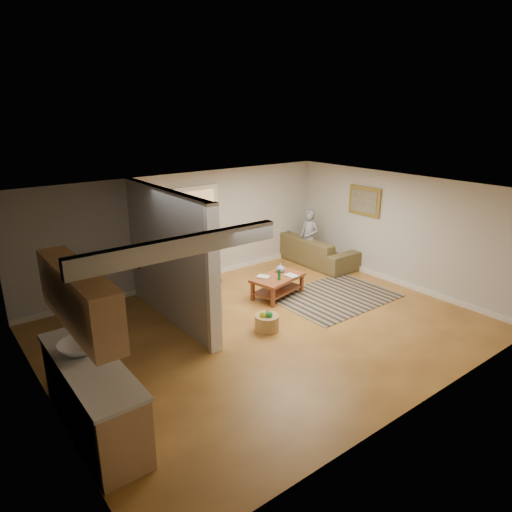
{
  "coord_description": "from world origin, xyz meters",
  "views": [
    {
      "loc": [
        -4.75,
        -5.83,
        3.87
      ],
      "look_at": [
        0.37,
        0.84,
        1.1
      ],
      "focal_mm": 32.0,
      "sensor_mm": 36.0,
      "label": 1
    }
  ],
  "objects_px": {
    "speaker_right": "(215,280)",
    "child": "(308,265)",
    "coffee_table": "(278,280)",
    "toddler": "(214,281)",
    "tv_console": "(164,272)",
    "speaker_left": "(199,300)",
    "toy_basket": "(267,322)",
    "sofa": "(313,262)"
  },
  "relations": [
    {
      "from": "speaker_right",
      "to": "child",
      "type": "distance_m",
      "value": 3.34
    },
    {
      "from": "coffee_table",
      "to": "child",
      "type": "relative_size",
      "value": 0.87
    },
    {
      "from": "child",
      "to": "toddler",
      "type": "distance_m",
      "value": 2.57
    },
    {
      "from": "tv_console",
      "to": "toddler",
      "type": "height_order",
      "value": "tv_console"
    },
    {
      "from": "speaker_left",
      "to": "child",
      "type": "distance_m",
      "value": 4.26
    },
    {
      "from": "coffee_table",
      "to": "tv_console",
      "type": "distance_m",
      "value": 2.37
    },
    {
      "from": "coffee_table",
      "to": "speaker_left",
      "type": "relative_size",
      "value": 1.12
    },
    {
      "from": "tv_console",
      "to": "speaker_left",
      "type": "bearing_deg",
      "value": -107.05
    },
    {
      "from": "toy_basket",
      "to": "toddler",
      "type": "xyz_separation_m",
      "value": [
        0.53,
        2.63,
        -0.16
      ]
    },
    {
      "from": "coffee_table",
      "to": "toddler",
      "type": "height_order",
      "value": "coffee_table"
    },
    {
      "from": "toy_basket",
      "to": "sofa",
      "type": "bearing_deg",
      "value": 33.67
    },
    {
      "from": "speaker_left",
      "to": "tv_console",
      "type": "bearing_deg",
      "value": 83.58
    },
    {
      "from": "coffee_table",
      "to": "toddler",
      "type": "xyz_separation_m",
      "value": [
        -0.64,
        1.55,
        -0.35
      ]
    },
    {
      "from": "sofa",
      "to": "tv_console",
      "type": "bearing_deg",
      "value": 90.54
    },
    {
      "from": "sofa",
      "to": "speaker_right",
      "type": "relative_size",
      "value": 2.16
    },
    {
      "from": "child",
      "to": "toddler",
      "type": "xyz_separation_m",
      "value": [
        -2.52,
        0.51,
        0.0
      ]
    },
    {
      "from": "child",
      "to": "speaker_left",
      "type": "bearing_deg",
      "value": -79.82
    },
    {
      "from": "toy_basket",
      "to": "toddler",
      "type": "relative_size",
      "value": 0.56
    },
    {
      "from": "sofa",
      "to": "toy_basket",
      "type": "relative_size",
      "value": 5.47
    },
    {
      "from": "sofa",
      "to": "toddler",
      "type": "height_order",
      "value": "toddler"
    },
    {
      "from": "tv_console",
      "to": "child",
      "type": "height_order",
      "value": "tv_console"
    },
    {
      "from": "speaker_right",
      "to": "toddler",
      "type": "relative_size",
      "value": 1.41
    },
    {
      "from": "coffee_table",
      "to": "speaker_right",
      "type": "relative_size",
      "value": 1.13
    },
    {
      "from": "toddler",
      "to": "child",
      "type": "bearing_deg",
      "value": -155.18
    },
    {
      "from": "speaker_right",
      "to": "toddler",
      "type": "bearing_deg",
      "value": 44.4
    },
    {
      "from": "toddler",
      "to": "tv_console",
      "type": "bearing_deg",
      "value": 52.07
    },
    {
      "from": "speaker_left",
      "to": "speaker_right",
      "type": "distance_m",
      "value": 1.02
    },
    {
      "from": "sofa",
      "to": "speaker_left",
      "type": "xyz_separation_m",
      "value": [
        -4.3,
        -1.46,
        0.56
      ]
    },
    {
      "from": "sofa",
      "to": "speaker_right",
      "type": "bearing_deg",
      "value": 103.29
    },
    {
      "from": "speaker_right",
      "to": "toy_basket",
      "type": "bearing_deg",
      "value": -98.54
    },
    {
      "from": "sofa",
      "to": "toddler",
      "type": "bearing_deg",
      "value": 82.45
    },
    {
      "from": "coffee_table",
      "to": "speaker_left",
      "type": "xyz_separation_m",
      "value": [
        -2.12,
        -0.31,
        0.21
      ]
    },
    {
      "from": "sofa",
      "to": "toy_basket",
      "type": "bearing_deg",
      "value": 124.16
    },
    {
      "from": "child",
      "to": "toddler",
      "type": "relative_size",
      "value": 1.83
    },
    {
      "from": "tv_console",
      "to": "toddler",
      "type": "bearing_deg",
      "value": 1.31
    },
    {
      "from": "child",
      "to": "tv_console",
      "type": "bearing_deg",
      "value": -100.06
    },
    {
      "from": "speaker_left",
      "to": "coffee_table",
      "type": "bearing_deg",
      "value": 4.52
    },
    {
      "from": "tv_console",
      "to": "sofa",
      "type": "bearing_deg",
      "value": -14.49
    },
    {
      "from": "speaker_right",
      "to": "toy_basket",
      "type": "height_order",
      "value": "speaker_right"
    },
    {
      "from": "coffee_table",
      "to": "toddler",
      "type": "bearing_deg",
      "value": 112.43
    },
    {
      "from": "coffee_table",
      "to": "speaker_left",
      "type": "bearing_deg",
      "value": -171.57
    },
    {
      "from": "coffee_table",
      "to": "speaker_right",
      "type": "height_order",
      "value": "speaker_right"
    }
  ]
}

